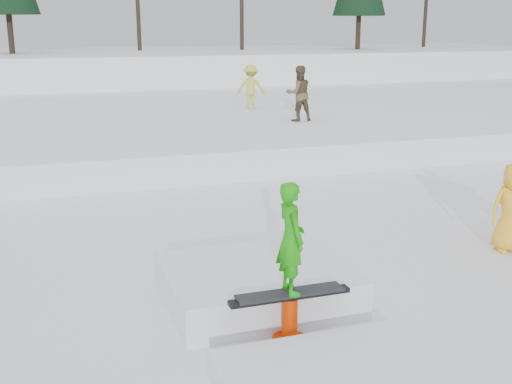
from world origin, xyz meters
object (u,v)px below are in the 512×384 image
object	(u,v)px
walker_olive	(299,93)
spectator_yellow	(512,208)
walker_ygreen	(251,87)
jib_rail_feature	(274,302)

from	to	relation	value
walker_olive	spectator_yellow	world-z (taller)	walker_olive
walker_ygreen	jib_rail_feature	world-z (taller)	walker_ygreen
walker_ygreen	spectator_yellow	world-z (taller)	walker_ygreen
spectator_yellow	walker_ygreen	bearing A→B (deg)	104.82
walker_olive	walker_ygreen	distance (m)	3.52
spectator_yellow	jib_rail_feature	size ratio (longest dim) A/B	0.37
walker_olive	spectator_yellow	bearing A→B (deg)	87.94
walker_ygreen	spectator_yellow	bearing A→B (deg)	115.67
walker_ygreen	spectator_yellow	distance (m)	14.37
walker_olive	walker_ygreen	xyz separation A→B (m)	(-0.50, 3.48, -0.09)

